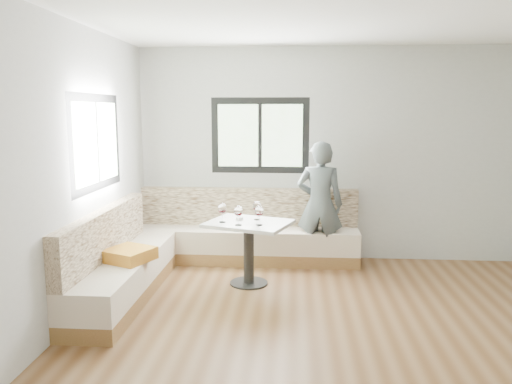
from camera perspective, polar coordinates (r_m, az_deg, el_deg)
room at (r=4.27m, az=9.25°, el=1.57°), size 5.01×5.01×2.81m
banquette at (r=6.10m, az=-6.65°, el=-6.42°), size 2.90×2.80×0.95m
table at (r=5.70m, az=-0.84°, el=-5.23°), size 1.07×0.95×0.73m
person at (r=6.38m, az=7.30°, el=-1.39°), size 0.62×0.45×1.61m
olive_ramekin at (r=5.76m, az=-1.89°, el=-3.02°), size 0.09×0.09×0.03m
wine_glass_a at (r=5.61m, az=-3.88°, el=-1.95°), size 0.10×0.10×0.22m
wine_glass_b at (r=5.45m, az=-2.03°, el=-2.25°), size 0.10×0.10×0.22m
wine_glass_c at (r=5.45m, az=0.37°, el=-2.27°), size 0.10×0.10×0.22m
wine_glass_d at (r=5.73m, az=0.11°, el=-1.69°), size 0.10×0.10×0.22m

